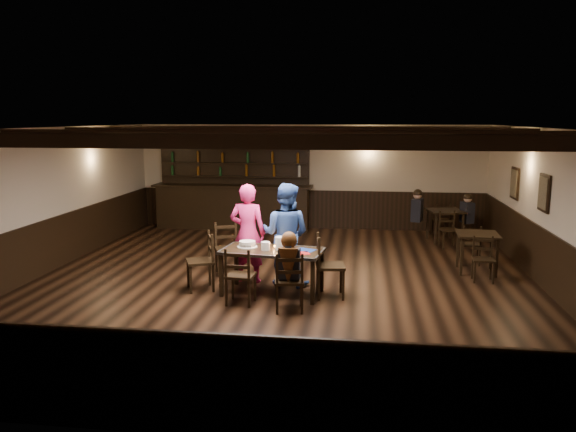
# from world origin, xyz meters

# --- Properties ---
(ground) EXTENTS (10.00, 10.00, 0.00)m
(ground) POSITION_xyz_m (0.00, 0.00, 0.00)
(ground) COLOR black
(ground) RESTS_ON ground
(room_shell) EXTENTS (9.02, 10.02, 2.71)m
(room_shell) POSITION_xyz_m (0.01, 0.04, 1.75)
(room_shell) COLOR beige
(room_shell) RESTS_ON ground
(dining_table) EXTENTS (1.73, 1.03, 0.75)m
(dining_table) POSITION_xyz_m (-0.07, -0.73, 0.68)
(dining_table) COLOR black
(dining_table) RESTS_ON ground
(chair_near_left) EXTENTS (0.45, 0.43, 0.91)m
(chair_near_left) POSITION_xyz_m (-0.49, -1.36, 0.53)
(chair_near_left) COLOR black
(chair_near_left) RESTS_ON ground
(chair_near_right) EXTENTS (0.49, 0.47, 0.92)m
(chair_near_right) POSITION_xyz_m (0.32, -1.58, 0.54)
(chair_near_right) COLOR black
(chair_near_right) RESTS_ON ground
(chair_end_left) EXTENTS (0.58, 0.60, 0.98)m
(chair_end_left) POSITION_xyz_m (-1.23, -0.63, 0.57)
(chair_end_left) COLOR black
(chair_end_left) RESTS_ON ground
(chair_end_right) EXTENTS (0.51, 0.53, 1.03)m
(chair_end_right) POSITION_xyz_m (0.79, -0.76, 0.60)
(chair_end_right) COLOR black
(chair_end_right) RESTS_ON ground
(chair_far_pushed) EXTENTS (0.57, 0.56, 0.95)m
(chair_far_pushed) POSITION_xyz_m (-1.12, 0.45, 0.55)
(chair_far_pushed) COLOR black
(chair_far_pushed) RESTS_ON ground
(woman_pink) EXTENTS (0.66, 0.46, 1.75)m
(woman_pink) POSITION_xyz_m (-0.61, -0.07, 0.87)
(woman_pink) COLOR #EE319F
(woman_pink) RESTS_ON ground
(man_blue) EXTENTS (0.99, 0.84, 1.78)m
(man_blue) POSITION_xyz_m (0.07, -0.15, 0.89)
(man_blue) COLOR navy
(man_blue) RESTS_ON ground
(seated_person) EXTENTS (0.32, 0.48, 0.78)m
(seated_person) POSITION_xyz_m (0.31, -1.52, 0.81)
(seated_person) COLOR black
(seated_person) RESTS_ON ground
(cake) EXTENTS (0.34, 0.34, 0.10)m
(cake) POSITION_xyz_m (-0.51, -0.61, 0.80)
(cake) COLOR white
(cake) RESTS_ON dining_table
(plate_stack_a) EXTENTS (0.14, 0.14, 0.14)m
(plate_stack_a) POSITION_xyz_m (-0.17, -0.78, 0.82)
(plate_stack_a) COLOR white
(plate_stack_a) RESTS_ON dining_table
(plate_stack_b) EXTENTS (0.18, 0.18, 0.22)m
(plate_stack_b) POSITION_xyz_m (0.07, -0.73, 0.86)
(plate_stack_b) COLOR white
(plate_stack_b) RESTS_ON dining_table
(tea_light) EXTENTS (0.04, 0.04, 0.06)m
(tea_light) POSITION_xyz_m (-0.04, -0.65, 0.78)
(tea_light) COLOR #A5A8AD
(tea_light) RESTS_ON dining_table
(salt_shaker) EXTENTS (0.04, 0.04, 0.09)m
(salt_shaker) POSITION_xyz_m (0.28, -0.87, 0.80)
(salt_shaker) COLOR silver
(salt_shaker) RESTS_ON dining_table
(pepper_shaker) EXTENTS (0.04, 0.04, 0.10)m
(pepper_shaker) POSITION_xyz_m (0.29, -0.83, 0.80)
(pepper_shaker) COLOR #A5A8AD
(pepper_shaker) RESTS_ON dining_table
(drink_glass) EXTENTS (0.07, 0.07, 0.10)m
(drink_glass) POSITION_xyz_m (0.24, -0.68, 0.80)
(drink_glass) COLOR silver
(drink_glass) RESTS_ON dining_table
(menu_red) EXTENTS (0.38, 0.32, 0.00)m
(menu_red) POSITION_xyz_m (0.40, -0.94, 0.75)
(menu_red) COLOR maroon
(menu_red) RESTS_ON dining_table
(menu_blue) EXTENTS (0.40, 0.35, 0.00)m
(menu_blue) POSITION_xyz_m (0.46, -0.69, 0.75)
(menu_blue) COLOR navy
(menu_blue) RESTS_ON dining_table
(bar_counter) EXTENTS (4.16, 0.70, 2.20)m
(bar_counter) POSITION_xyz_m (-1.98, 4.72, 0.73)
(bar_counter) COLOR black
(bar_counter) RESTS_ON ground
(back_table_a) EXTENTS (0.78, 0.78, 0.75)m
(back_table_a) POSITION_xyz_m (3.53, 1.07, 0.64)
(back_table_a) COLOR black
(back_table_a) RESTS_ON ground
(back_table_b) EXTENTS (0.89, 0.89, 0.75)m
(back_table_b) POSITION_xyz_m (3.31, 3.73, 0.65)
(back_table_b) COLOR black
(back_table_b) RESTS_ON ground
(bg_patron_left) EXTENTS (0.32, 0.41, 0.76)m
(bg_patron_left) POSITION_xyz_m (2.66, 3.74, 0.85)
(bg_patron_left) COLOR black
(bg_patron_left) RESTS_ON ground
(bg_patron_right) EXTENTS (0.30, 0.38, 0.69)m
(bg_patron_right) POSITION_xyz_m (3.79, 3.69, 0.81)
(bg_patron_right) COLOR black
(bg_patron_right) RESTS_ON ground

